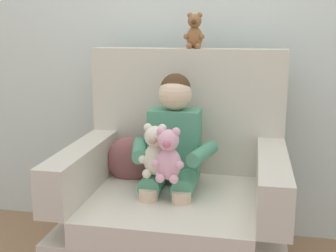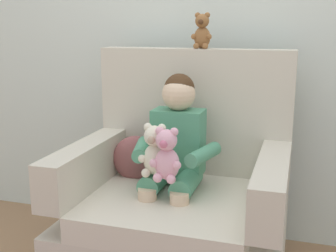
% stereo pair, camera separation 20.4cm
% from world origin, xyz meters
% --- Properties ---
extents(back_wall, '(6.00, 0.10, 2.60)m').
position_xyz_m(back_wall, '(0.00, 0.65, 1.30)').
color(back_wall, silver).
rests_on(back_wall, ground).
extents(armchair, '(1.07, 0.88, 1.17)m').
position_xyz_m(armchair, '(0.00, 0.05, 0.36)').
color(armchair, beige).
rests_on(armchair, ground).
extents(seated_child, '(0.45, 0.39, 0.82)m').
position_xyz_m(seated_child, '(-0.03, 0.07, 0.69)').
color(seated_child, '#4C9370').
rests_on(seated_child, armchair).
extents(plush_cream, '(0.15, 0.12, 0.26)m').
position_xyz_m(plush_cream, '(-0.08, -0.08, 0.70)').
color(plush_cream, silver).
rests_on(plush_cream, armchair).
extents(plush_pink, '(0.15, 0.12, 0.26)m').
position_xyz_m(plush_pink, '(-0.01, -0.13, 0.70)').
color(plush_pink, '#EAA8BC').
rests_on(plush_pink, armchair).
extents(plush_brown_on_backrest, '(0.11, 0.09, 0.19)m').
position_xyz_m(plush_brown_on_backrest, '(0.04, 0.37, 1.26)').
color(plush_brown_on_backrest, brown).
rests_on(plush_brown_on_backrest, armchair).
extents(throw_pillow, '(0.27, 0.16, 0.26)m').
position_xyz_m(throw_pillow, '(-0.28, 0.16, 0.57)').
color(throw_pillow, '#8C4C4C').
rests_on(throw_pillow, armchair).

